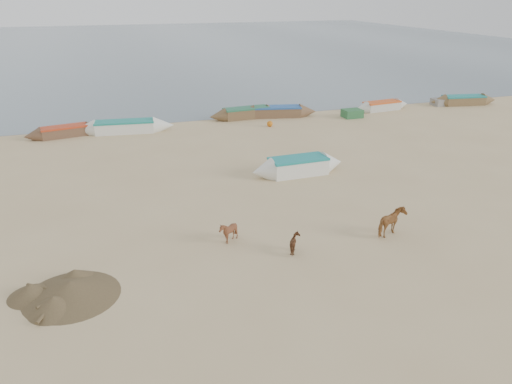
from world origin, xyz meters
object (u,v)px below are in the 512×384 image
calf_front (228,232)px  calf_right (296,244)px  near_canoe (298,166)px  cow_adult (391,222)px

calf_front → calf_right: bearing=61.5°
calf_front → near_canoe: (5.90, 6.60, 0.01)m
calf_front → calf_right: calf_front is taller
calf_front → cow_adult: bearing=84.1°
cow_adult → near_canoe: 8.23m
cow_adult → near_canoe: bearing=-20.5°
cow_adult → calf_front: bearing=50.8°
cow_adult → calf_front: size_ratio=1.49×
calf_right → near_canoe: size_ratio=0.14×
near_canoe → calf_front: bearing=-133.4°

